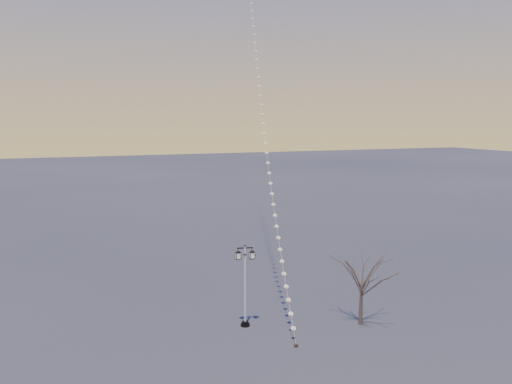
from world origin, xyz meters
TOP-DOWN VIEW (x-y plane):
  - ground at (0.00, 0.00)m, footprint 300.00×300.00m
  - street_lamp at (0.08, 2.65)m, footprint 1.16×0.61m
  - bare_tree at (6.23, 0.37)m, footprint 2.43×2.43m
  - kite_train at (7.07, 16.32)m, footprint 11.84×35.20m

SIDE VIEW (x-z plane):
  - ground at x=0.00m, z-range 0.00..0.00m
  - street_lamp at x=0.08m, z-range 0.25..4.94m
  - bare_tree at x=6.23m, z-range 0.78..4.81m
  - kite_train at x=7.07m, z-range -0.13..28.37m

